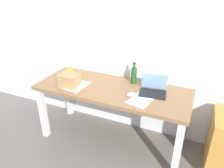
{
  "coord_description": "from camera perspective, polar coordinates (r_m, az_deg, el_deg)",
  "views": [
    {
      "loc": [
        0.86,
        -1.97,
        1.83
      ],
      "look_at": [
        0.0,
        0.0,
        0.78
      ],
      "focal_mm": 33.83,
      "sensor_mm": 36.0,
      "label": 1
    }
  ],
  "objects": [
    {
      "name": "laptop_right",
      "position": [
        2.33,
        11.09,
        -1.38
      ],
      "size": [
        0.31,
        0.26,
        0.2
      ],
      "color": "black",
      "rests_on": "desk"
    },
    {
      "name": "paper_sheet_front_right",
      "position": [
        2.2,
        7.89,
        -4.22
      ],
      "size": [
        0.27,
        0.33,
        0.0
      ],
      "primitive_type": "cube",
      "rotation": [
        0.0,
        0.0,
        -0.22
      ],
      "color": "white",
      "rests_on": "desk"
    },
    {
      "name": "desk",
      "position": [
        2.46,
        0.0,
        -3.15
      ],
      "size": [
        1.76,
        0.68,
        0.73
      ],
      "color": "olive",
      "rests_on": "ground"
    },
    {
      "name": "paper_sheet_front_left",
      "position": [
        2.5,
        -9.51,
        -0.46
      ],
      "size": [
        0.24,
        0.31,
        0.0
      ],
      "primitive_type": "cube",
      "rotation": [
        0.0,
        0.0,
        -0.09
      ],
      "color": "white",
      "rests_on": "desk"
    },
    {
      "name": "computer_mouse",
      "position": [
        2.25,
        5.08,
        -2.82
      ],
      "size": [
        0.11,
        0.12,
        0.03
      ],
      "primitive_type": "ellipsoid",
      "rotation": [
        0.0,
        0.0,
        -0.58
      ],
      "color": "silver",
      "rests_on": "desk"
    },
    {
      "name": "beer_bottle",
      "position": [
        2.5,
        5.93,
        2.42
      ],
      "size": [
        0.07,
        0.07,
        0.26
      ],
      "color": "#1E5123",
      "rests_on": "desk"
    },
    {
      "name": "back_wall",
      "position": [
        2.58,
        3.66,
        14.06
      ],
      "size": [
        5.2,
        0.08,
        2.6
      ],
      "primitive_type": "cube",
      "color": "white",
      "rests_on": "ground"
    },
    {
      "name": "coffee_mug",
      "position": [
        2.74,
        -11.27,
        2.89
      ],
      "size": [
        0.08,
        0.08,
        0.09
      ],
      "primitive_type": "cylinder",
      "color": "gold",
      "rests_on": "desk"
    },
    {
      "name": "ground_plane",
      "position": [
        2.83,
        0.0,
        -14.41
      ],
      "size": [
        8.0,
        8.0,
        0.0
      ],
      "primitive_type": "plane",
      "color": "slate"
    },
    {
      "name": "cardboard_box",
      "position": [
        2.47,
        -11.42,
        0.95
      ],
      "size": [
        0.23,
        0.18,
        0.15
      ],
      "primitive_type": "cube",
      "rotation": [
        0.0,
        0.0,
        0.06
      ],
      "color": "tan",
      "rests_on": "desk"
    }
  ]
}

